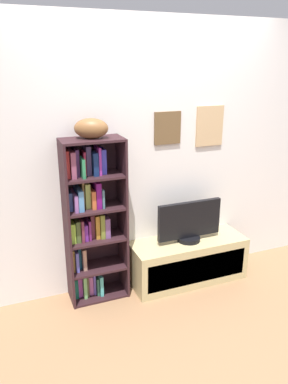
{
  "coord_description": "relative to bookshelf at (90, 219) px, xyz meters",
  "views": [
    {
      "loc": [
        -1.25,
        -1.97,
        2.03
      ],
      "look_at": [
        -0.12,
        0.85,
        0.99
      ],
      "focal_mm": 35.3,
      "sensor_mm": 36.0,
      "label": 1
    }
  ],
  "objects": [
    {
      "name": "ground",
      "position": [
        0.57,
        -0.99,
        -0.77
      ],
      "size": [
        5.2,
        5.2,
        0.04
      ],
      "primitive_type": "cube",
      "color": "#8B6544"
    },
    {
      "name": "back_wall",
      "position": [
        0.57,
        0.14,
        0.46
      ],
      "size": [
        4.8,
        0.08,
        2.42
      ],
      "color": "silver",
      "rests_on": "ground"
    },
    {
      "name": "bookshelf",
      "position": [
        0.0,
        0.0,
        0.0
      ],
      "size": [
        0.51,
        0.28,
        1.45
      ],
      "color": "black",
      "rests_on": "ground"
    },
    {
      "name": "football",
      "position": [
        0.04,
        -0.03,
        0.79
      ],
      "size": [
        0.31,
        0.25,
        0.16
      ],
      "primitive_type": "ellipsoid",
      "rotation": [
        0.0,
        0.0,
        -0.38
      ],
      "color": "brown",
      "rests_on": "bookshelf"
    },
    {
      "name": "tv_stand",
      "position": [
        0.92,
        -0.1,
        -0.54
      ],
      "size": [
        1.12,
        0.41,
        0.42
      ],
      "color": "tan",
      "rests_on": "ground"
    },
    {
      "name": "television",
      "position": [
        0.92,
        -0.1,
        -0.14
      ],
      "size": [
        0.63,
        0.22,
        0.39
      ],
      "color": "black",
      "rests_on": "tv_stand"
    }
  ]
}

